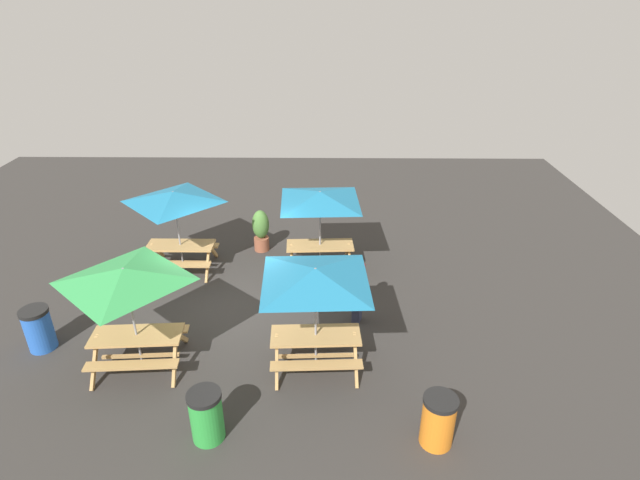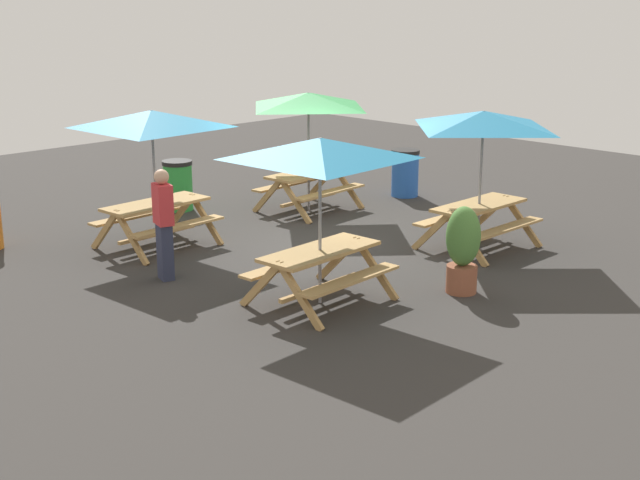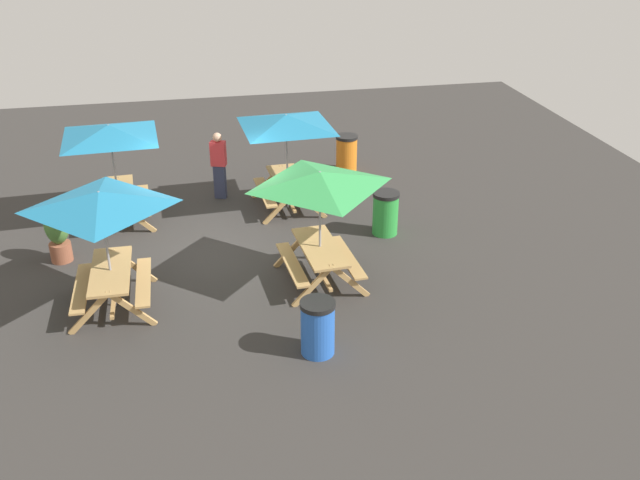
# 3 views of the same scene
# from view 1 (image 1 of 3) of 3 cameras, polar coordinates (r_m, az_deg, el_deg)

# --- Properties ---
(ground_plane) EXTENTS (24.00, 24.00, 0.00)m
(ground_plane) POSITION_cam_1_polar(r_m,az_deg,el_deg) (12.35, -9.33, -7.90)
(ground_plane) COLOR #33302D
(ground_plane) RESTS_ON ground
(picnic_table_0) EXTENTS (2.13, 2.13, 2.34)m
(picnic_table_0) POSITION_cam_1_polar(r_m,az_deg,el_deg) (10.16, -21.33, -4.55)
(picnic_table_0) COLOR tan
(picnic_table_0) RESTS_ON ground
(picnic_table_1) EXTENTS (2.00, 2.00, 2.34)m
(picnic_table_1) POSITION_cam_1_polar(r_m,az_deg,el_deg) (13.49, -16.32, 4.12)
(picnic_table_1) COLOR tan
(picnic_table_1) RESTS_ON ground
(picnic_table_2) EXTENTS (2.82, 2.82, 2.34)m
(picnic_table_2) POSITION_cam_1_polar(r_m,az_deg,el_deg) (12.95, -0.00, 4.29)
(picnic_table_2) COLOR tan
(picnic_table_2) RESTS_ON ground
(picnic_table_3) EXTENTS (2.83, 2.83, 2.34)m
(picnic_table_3) POSITION_cam_1_polar(r_m,az_deg,el_deg) (9.47, -0.52, -4.88)
(picnic_table_3) COLOR tan
(picnic_table_3) RESTS_ON ground
(trash_bin_blue) EXTENTS (0.59, 0.59, 0.98)m
(trash_bin_blue) POSITION_cam_1_polar(r_m,az_deg,el_deg) (12.32, -29.48, -8.83)
(trash_bin_blue) COLOR blue
(trash_bin_blue) RESTS_ON ground
(trash_bin_green) EXTENTS (0.59, 0.59, 0.98)m
(trash_bin_green) POSITION_cam_1_polar(r_m,az_deg,el_deg) (9.18, -12.85, -18.97)
(trash_bin_green) COLOR green
(trash_bin_green) RESTS_ON ground
(trash_bin_orange) EXTENTS (0.59, 0.59, 0.98)m
(trash_bin_orange) POSITION_cam_1_polar(r_m,az_deg,el_deg) (9.12, 13.34, -19.42)
(trash_bin_orange) COLOR orange
(trash_bin_orange) RESTS_ON ground
(potted_plant_0) EXTENTS (0.49, 0.49, 1.26)m
(potted_plant_0) POSITION_cam_1_polar(r_m,az_deg,el_deg) (14.64, -6.77, 1.19)
(potted_plant_0) COLOR #935138
(potted_plant_0) RESTS_ON ground
(person_standing) EXTENTS (0.32, 0.41, 1.67)m
(person_standing) POSITION_cam_1_polar(r_m,az_deg,el_deg) (11.38, 4.35, -5.52)
(person_standing) COLOR #2D334C
(person_standing) RESTS_ON ground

